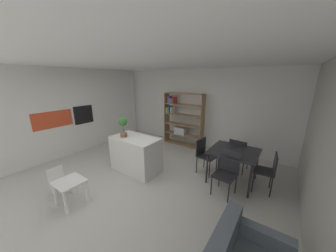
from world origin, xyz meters
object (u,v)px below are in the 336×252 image
dining_chair_window_side (269,169)px  potted_plant_on_island (123,125)px  open_bookshelf (181,120)px  child_chair_left (58,180)px  kitchen_island (136,154)px  dining_chair_far (238,152)px  dining_table (234,154)px  dining_chair_island_side (204,153)px  dining_chair_near (227,169)px  built_in_oven (84,115)px  child_table (70,185)px

dining_chair_window_side → potted_plant_on_island: bearing=-78.0°
open_bookshelf → child_chair_left: bearing=-98.8°
kitchen_island → child_chair_left: bearing=-111.0°
child_chair_left → open_bookshelf: bearing=-7.0°
dining_chair_far → dining_chair_window_side: bearing=150.6°
dining_table → dining_chair_island_side: bearing=179.0°
child_chair_left → dining_chair_window_side: bearing=-52.1°
dining_chair_near → dining_chair_window_side: bearing=41.6°
kitchen_island → dining_table: (2.23, 0.96, 0.25)m
dining_chair_island_side → dining_chair_window_side: size_ratio=0.99×
dining_table → dining_chair_near: 0.53m
built_in_oven → potted_plant_on_island: built_in_oven is taller
child_table → dining_chair_window_side: 4.03m
child_table → dining_chair_far: 3.90m
kitchen_island → open_bookshelf: (-0.02, 2.32, 0.47)m
dining_chair_near → dining_chair_window_side: (0.72, 0.52, -0.00)m
open_bookshelf → dining_chair_window_side: size_ratio=2.12×
open_bookshelf → dining_table: open_bookshelf is taller
child_chair_left → dining_chair_island_side: 3.39m
built_in_oven → child_table: size_ratio=1.23×
dining_chair_far → dining_chair_near: size_ratio=0.95×
built_in_oven → open_bookshelf: (2.44, 2.28, -0.30)m
dining_chair_island_side → dining_chair_near: (0.74, -0.52, 0.01)m
dining_chair_far → dining_chair_near: bearing=96.2°
open_bookshelf → dining_chair_far: bearing=-20.6°
child_table → dining_chair_near: bearing=41.9°
built_in_oven → dining_chair_far: built_in_oven is taller
kitchen_island → dining_chair_near: (2.24, 0.45, 0.09)m
dining_chair_far → dining_chair_window_side: size_ratio=1.00×
child_table → dining_table: (2.33, 2.61, 0.30)m
child_chair_left → dining_chair_near: 3.57m
open_bookshelf → dining_chair_near: open_bookshelf is taller
open_bookshelf → dining_chair_window_side: (2.97, -1.35, -0.38)m
kitchen_island → dining_table: kitchen_island is taller
dining_chair_island_side → dining_chair_window_side: 1.46m
potted_plant_on_island → dining_chair_far: potted_plant_on_island is taller
child_chair_left → dining_chair_far: 4.24m
child_chair_left → dining_chair_far: size_ratio=0.65×
child_table → dining_chair_island_side: bearing=58.6°
potted_plant_on_island → child_chair_left: (-0.34, -1.53, -0.91)m
dining_chair_island_side → dining_chair_far: dining_chair_far is taller
dining_chair_far → dining_chair_window_side: (0.73, -0.51, 0.00)m
child_table → dining_chair_far: dining_chair_far is taller
kitchen_island → child_chair_left: kitchen_island is taller
dining_chair_far → open_bookshelf: bearing=-15.4°
potted_plant_on_island → child_chair_left: size_ratio=0.87×
built_in_oven → potted_plant_on_island: 2.17m
dining_chair_window_side → dining_table: bearing=-95.7°
kitchen_island → dining_chair_window_side: bearing=18.1°
open_bookshelf → child_table: 4.00m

